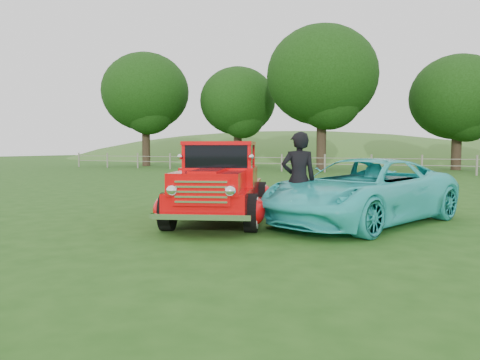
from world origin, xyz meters
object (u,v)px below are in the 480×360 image
at_px(tree_far_west, 145,92).
at_px(tree_near_west, 322,76).
at_px(red_pickup, 220,185).
at_px(tree_near_east, 458,97).
at_px(tree_mid_west, 238,101).
at_px(teal_sedan, 362,191).
at_px(man, 299,180).

xyz_separation_m(tree_far_west, tree_near_west, (16.00, -1.00, 0.31)).
height_order(tree_near_west, red_pickup, tree_near_west).
bearing_deg(tree_near_east, tree_mid_west, -176.63).
height_order(tree_near_west, tree_near_east, tree_near_west).
height_order(teal_sedan, man, man).
xyz_separation_m(tree_near_west, red_pickup, (3.67, -24.03, -6.00)).
bearing_deg(teal_sedan, tree_far_west, 155.72).
distance_m(tree_mid_west, man, 30.80).
relative_size(tree_near_west, man, 5.29).
relative_size(tree_far_west, tree_near_east, 1.19).
distance_m(tree_near_west, teal_sedan, 25.00).
height_order(tree_mid_west, tree_near_west, tree_near_west).
relative_size(tree_near_west, teal_sedan, 2.05).
relative_size(tree_mid_west, teal_sedan, 1.67).
distance_m(tree_mid_west, teal_sedan, 30.52).
bearing_deg(tree_near_west, tree_near_east, 23.96).
distance_m(tree_far_west, man, 33.68).
bearing_deg(tree_mid_west, tree_far_west, -165.96).
bearing_deg(tree_far_west, teal_sedan, -46.91).
relative_size(teal_sedan, man, 2.58).
height_order(tree_far_west, teal_sedan, tree_far_west).
bearing_deg(teal_sedan, tree_near_east, 107.87).
height_order(tree_near_west, man, tree_near_west).
bearing_deg(tree_far_west, man, -49.50).
xyz_separation_m(tree_near_east, teal_sedan, (-2.28, -27.29, -4.54)).
bearing_deg(tree_far_west, tree_mid_west, 14.04).
bearing_deg(tree_mid_west, teal_sedan, -60.75).
height_order(tree_far_west, red_pickup, tree_far_west).
distance_m(tree_near_west, man, 25.57).
bearing_deg(tree_far_west, tree_near_east, 6.84).
bearing_deg(red_pickup, teal_sedan, -4.08).
height_order(tree_near_east, man, tree_near_east).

